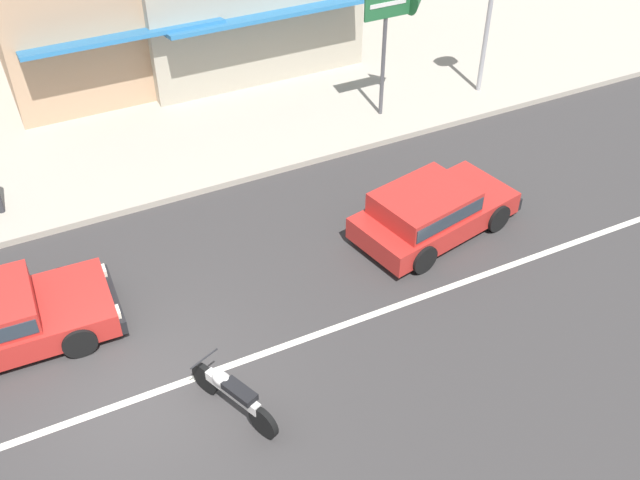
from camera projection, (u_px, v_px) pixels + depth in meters
The scene contains 6 objects.
ground_plane at pixel (142, 397), 12.24m from camera, with size 160.00×160.00×0.00m, color #383535.
lane_centre_stripe at pixel (142, 397), 12.24m from camera, with size 50.40×0.14×0.01m, color silver.
kerb_strip at pixel (35, 118), 19.15m from camera, with size 68.00×10.00×0.15m, color #ADA393.
hatchback_red_0 at pixel (431, 210), 15.23m from camera, with size 3.79×2.27×1.10m.
motorcycle_0 at pixel (232, 393), 11.77m from camera, with size 0.91×1.78×0.80m.
arrow_signboard at pixel (408, 5), 17.61m from camera, with size 1.56×0.76×3.28m.
Camera 1 is at (-0.84, -8.36, 9.72)m, focal length 42.00 mm.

